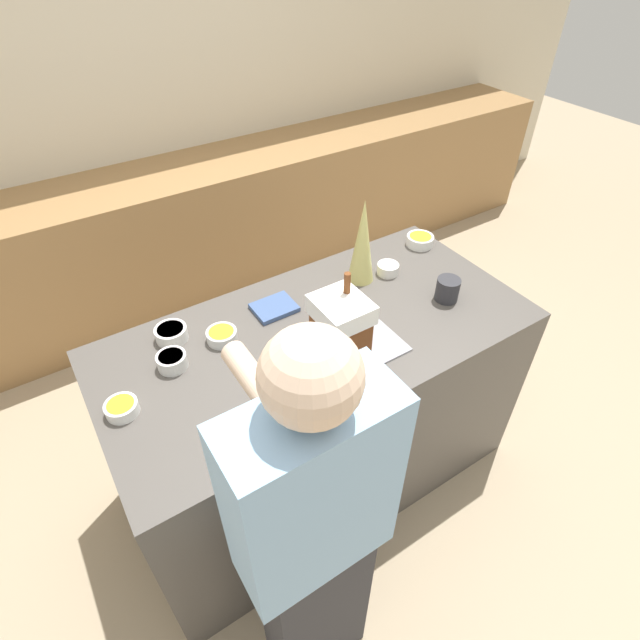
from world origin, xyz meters
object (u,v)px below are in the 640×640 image
object	(u,v)px
gingerbread_house	(341,325)
candy_bowl_far_left	(222,335)
candy_bowl_front_corner	(171,333)
decorative_tree	(363,242)
cookbook	(274,308)
baking_tray	(340,350)
mug	(447,289)
candy_bowl_far_right	(388,268)
candy_bowl_behind_tray	(420,240)
candy_bowl_center_rear	(122,408)
person	(313,540)
candy_bowl_near_tray_right	(172,361)

from	to	relation	value
gingerbread_house	candy_bowl_far_left	size ratio (longest dim) A/B	2.66
candy_bowl_front_corner	candy_bowl_far_left	distance (m)	0.19
decorative_tree	cookbook	bearing A→B (deg)	177.56
baking_tray	mug	world-z (taller)	mug
mug	candy_bowl_far_right	bearing A→B (deg)	108.16
cookbook	candy_bowl_behind_tray	bearing A→B (deg)	3.58
decorative_tree	candy_bowl_far_left	bearing A→B (deg)	-176.96
decorative_tree	mug	xyz separation A→B (m)	(0.22, -0.31, -0.14)
gingerbread_house	decorative_tree	size ratio (longest dim) A/B	0.81
candy_bowl_behind_tray	candy_bowl_far_right	size ratio (longest dim) A/B	1.34
mug	candy_bowl_center_rear	bearing A→B (deg)	174.41
gingerbread_house	candy_bowl_far_right	size ratio (longest dim) A/B	3.23
cookbook	mug	distance (m)	0.72
candy_bowl_far_left	candy_bowl_far_right	bearing A→B (deg)	0.22
person	mug	bearing A→B (deg)	28.25
candy_bowl_front_corner	decorative_tree	bearing A→B (deg)	-5.09
candy_bowl_far_right	mug	xyz separation A→B (m)	(0.09, -0.28, 0.02)
candy_bowl_behind_tray	candy_bowl_front_corner	distance (m)	1.24
decorative_tree	candy_bowl_behind_tray	world-z (taller)	decorative_tree
baking_tray	candy_bowl_center_rear	size ratio (longest dim) A/B	4.25
gingerbread_house	person	bearing A→B (deg)	-130.66
candy_bowl_far_left	person	xyz separation A→B (m)	(-0.10, -0.81, -0.11)
cookbook	person	xyz separation A→B (m)	(-0.36, -0.86, -0.09)
cookbook	person	world-z (taller)	person
person	candy_bowl_far_left	bearing A→B (deg)	82.88
gingerbread_house	baking_tray	bearing A→B (deg)	-144.56
baking_tray	person	world-z (taller)	person
candy_bowl_behind_tray	candy_bowl_front_corner	xyz separation A→B (m)	(-1.24, 0.00, 0.00)
baking_tray	candy_bowl_behind_tray	bearing A→B (deg)	28.21
candy_bowl_behind_tray	person	size ratio (longest dim) A/B	0.08
cookbook	decorative_tree	bearing A→B (deg)	-2.44
candy_bowl_center_rear	candy_bowl_far_left	distance (m)	0.45
cookbook	mug	bearing A→B (deg)	-27.06
gingerbread_house	candy_bowl_front_corner	xyz separation A→B (m)	(-0.50, 0.40, -0.10)
gingerbread_house	candy_bowl_behind_tray	bearing A→B (deg)	28.21
candy_bowl_front_corner	person	bearing A→B (deg)	-86.45
candy_bowl_near_tray_right	candy_bowl_behind_tray	world-z (taller)	candy_bowl_near_tray_right
baking_tray	mug	size ratio (longest dim) A/B	4.66
candy_bowl_near_tray_right	candy_bowl_center_rear	bearing A→B (deg)	-152.19
candy_bowl_behind_tray	candy_bowl_center_rear	bearing A→B (deg)	-170.54
candy_bowl_front_corner	candy_bowl_far_right	size ratio (longest dim) A/B	1.27
candy_bowl_far_right	cookbook	world-z (taller)	candy_bowl_far_right
candy_bowl_far_left	cookbook	bearing A→B (deg)	11.93
baking_tray	candy_bowl_front_corner	size ratio (longest dim) A/B	3.78
decorative_tree	candy_bowl_near_tray_right	bearing A→B (deg)	-175.56
candy_bowl_behind_tray	cookbook	distance (m)	0.83
candy_bowl_behind_tray	mug	bearing A→B (deg)	-116.35
candy_bowl_front_corner	baking_tray	bearing A→B (deg)	-38.67
candy_bowl_near_tray_right	mug	xyz separation A→B (m)	(1.11, -0.24, 0.02)
candy_bowl_far_left	candy_bowl_far_right	size ratio (longest dim) A/B	1.21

